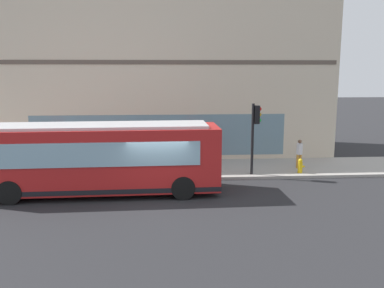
# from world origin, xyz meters

# --- Properties ---
(ground) EXTENTS (120.00, 120.00, 0.00)m
(ground) POSITION_xyz_m (0.00, 0.00, 0.00)
(ground) COLOR #262628
(sidewalk_curb) EXTENTS (4.13, 40.00, 0.15)m
(sidewalk_curb) POSITION_xyz_m (4.67, 0.00, 0.07)
(sidewalk_curb) COLOR #9E9991
(sidewalk_curb) RESTS_ON ground
(building_corner) EXTENTS (7.00, 20.88, 10.46)m
(building_corner) POSITION_xyz_m (10.20, 0.00, 5.22)
(building_corner) COLOR beige
(building_corner) RESTS_ON ground
(city_bus_nearside) EXTENTS (2.79, 10.10, 3.07)m
(city_bus_nearside) POSITION_xyz_m (0.76, 2.42, 1.55)
(city_bus_nearside) COLOR red
(city_bus_nearside) RESTS_ON ground
(traffic_light_near_corner) EXTENTS (0.32, 0.49, 3.57)m
(traffic_light_near_corner) POSITION_xyz_m (3.12, -4.78, 2.64)
(traffic_light_near_corner) COLOR black
(traffic_light_near_corner) RESTS_ON sidewalk_curb
(fire_hydrant) EXTENTS (0.35, 0.35, 0.74)m
(fire_hydrant) POSITION_xyz_m (3.22, -7.19, 0.51)
(fire_hydrant) COLOR yellow
(fire_hydrant) RESTS_ON sidewalk_curb
(pedestrian_near_hydrant) EXTENTS (0.32, 0.32, 1.67)m
(pedestrian_near_hydrant) POSITION_xyz_m (4.86, 1.61, 1.11)
(pedestrian_near_hydrant) COLOR #3359A5
(pedestrian_near_hydrant) RESTS_ON sidewalk_curb
(pedestrian_near_building_entrance) EXTENTS (0.32, 0.32, 1.55)m
(pedestrian_near_building_entrance) POSITION_xyz_m (4.23, -7.46, 1.03)
(pedestrian_near_building_entrance) COLOR gold
(pedestrian_near_building_entrance) RESTS_ON sidewalk_curb
(pedestrian_walking_along_curb) EXTENTS (0.32, 0.32, 1.73)m
(pedestrian_walking_along_curb) POSITION_xyz_m (3.81, -1.29, 1.15)
(pedestrian_walking_along_curb) COLOR #3F8C4C
(pedestrian_walking_along_curb) RESTS_ON sidewalk_curb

